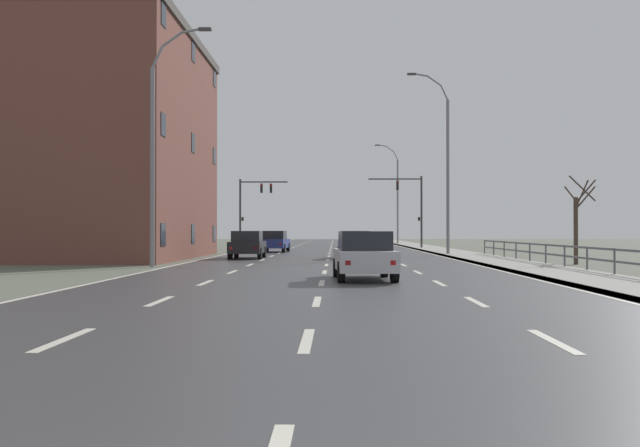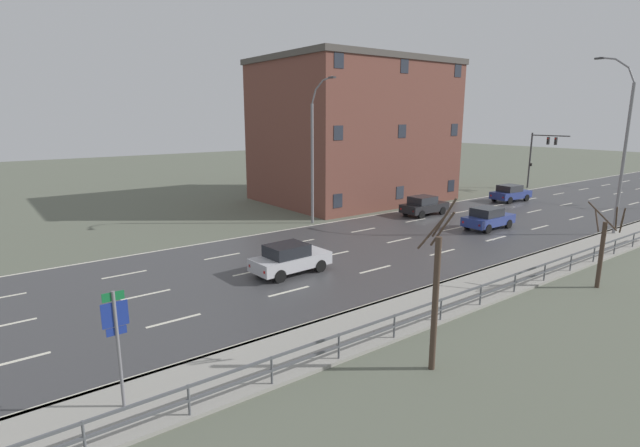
{
  "view_description": "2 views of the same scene",
  "coord_description": "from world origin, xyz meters",
  "px_view_note": "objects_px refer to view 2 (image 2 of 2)",
  "views": [
    {
      "loc": [
        0.41,
        -2.49,
        1.59
      ],
      "look_at": [
        -0.74,
        48.87,
        2.12
      ],
      "focal_mm": 38.83,
      "sensor_mm": 36.0,
      "label": 1
    },
    {
      "loc": [
        21.0,
        6.93,
        7.89
      ],
      "look_at": [
        0.0,
        22.58,
        2.0
      ],
      "focal_mm": 26.89,
      "sensor_mm": 36.0,
      "label": 2
    }
  ],
  "objects_px": {
    "street_lamp_left_bank": "(314,155)",
    "traffic_signal_left": "(539,151)",
    "street_lamp_midground": "(622,150)",
    "brick_building": "(353,131)",
    "car_near_right": "(488,218)",
    "car_near_left": "(290,258)",
    "highway_sign": "(117,335)",
    "car_distant": "(510,193)",
    "car_far_right": "(424,205)"
  },
  "relations": [
    {
      "from": "street_lamp_left_bank",
      "to": "traffic_signal_left",
      "type": "bearing_deg",
      "value": 89.03
    },
    {
      "from": "street_lamp_midground",
      "to": "brick_building",
      "type": "distance_m",
      "value": 22.11
    },
    {
      "from": "brick_building",
      "to": "street_lamp_midground",
      "type": "bearing_deg",
      "value": 12.51
    },
    {
      "from": "car_near_right",
      "to": "brick_building",
      "type": "relative_size",
      "value": 0.25
    },
    {
      "from": "street_lamp_left_bank",
      "to": "car_near_left",
      "type": "xyz_separation_m",
      "value": [
        8.75,
        -7.87,
        -4.32
      ]
    },
    {
      "from": "highway_sign",
      "to": "car_distant",
      "type": "relative_size",
      "value": 0.82
    },
    {
      "from": "traffic_signal_left",
      "to": "car_distant",
      "type": "relative_size",
      "value": 1.45
    },
    {
      "from": "street_lamp_midground",
      "to": "car_distant",
      "type": "bearing_deg",
      "value": 151.77
    },
    {
      "from": "car_near_left",
      "to": "street_lamp_midground",
      "type": "bearing_deg",
      "value": 71.5
    },
    {
      "from": "traffic_signal_left",
      "to": "car_far_right",
      "type": "bearing_deg",
      "value": -83.65
    },
    {
      "from": "car_near_right",
      "to": "traffic_signal_left",
      "type": "bearing_deg",
      "value": 110.75
    },
    {
      "from": "highway_sign",
      "to": "traffic_signal_left",
      "type": "xyz_separation_m",
      "value": [
        -15.3,
        47.96,
        1.91
      ]
    },
    {
      "from": "traffic_signal_left",
      "to": "car_near_left",
      "type": "relative_size",
      "value": 1.45
    },
    {
      "from": "street_lamp_midground",
      "to": "car_near_right",
      "type": "xyz_separation_m",
      "value": [
        -5.98,
        -5.39,
        -4.92
      ]
    },
    {
      "from": "traffic_signal_left",
      "to": "car_near_left",
      "type": "xyz_separation_m",
      "value": [
        8.24,
        -37.9,
        -3.32
      ]
    },
    {
      "from": "car_distant",
      "to": "brick_building",
      "type": "height_order",
      "value": "brick_building"
    },
    {
      "from": "car_near_right",
      "to": "brick_building",
      "type": "height_order",
      "value": "brick_building"
    },
    {
      "from": "car_near_left",
      "to": "car_near_right",
      "type": "height_order",
      "value": "same"
    },
    {
      "from": "highway_sign",
      "to": "car_near_left",
      "type": "relative_size",
      "value": 0.83
    },
    {
      "from": "car_far_right",
      "to": "car_near_right",
      "type": "bearing_deg",
      "value": -1.3
    },
    {
      "from": "traffic_signal_left",
      "to": "brick_building",
      "type": "relative_size",
      "value": 0.37
    },
    {
      "from": "car_distant",
      "to": "brick_building",
      "type": "bearing_deg",
      "value": -129.5
    },
    {
      "from": "traffic_signal_left",
      "to": "car_near_left",
      "type": "distance_m",
      "value": 38.93
    },
    {
      "from": "street_lamp_left_bank",
      "to": "car_distant",
      "type": "height_order",
      "value": "street_lamp_left_bank"
    },
    {
      "from": "highway_sign",
      "to": "street_lamp_left_bank",
      "type": "bearing_deg",
      "value": 131.42
    },
    {
      "from": "car_far_right",
      "to": "brick_building",
      "type": "distance_m",
      "value": 11.14
    },
    {
      "from": "car_near_right",
      "to": "car_far_right",
      "type": "relative_size",
      "value": 1.0
    },
    {
      "from": "street_lamp_midground",
      "to": "highway_sign",
      "type": "distance_m",
      "value": 32.39
    },
    {
      "from": "car_near_left",
      "to": "car_far_right",
      "type": "distance_m",
      "value": 17.82
    },
    {
      "from": "street_lamp_midground",
      "to": "car_far_right",
      "type": "bearing_deg",
      "value": -156.12
    },
    {
      "from": "car_near_right",
      "to": "car_far_right",
      "type": "bearing_deg",
      "value": 178.44
    },
    {
      "from": "car_near_right",
      "to": "highway_sign",
      "type": "bearing_deg",
      "value": -76.32
    },
    {
      "from": "car_near_right",
      "to": "car_distant",
      "type": "height_order",
      "value": "same"
    },
    {
      "from": "street_lamp_left_bank",
      "to": "car_near_left",
      "type": "relative_size",
      "value": 2.51
    },
    {
      "from": "car_near_left",
      "to": "car_far_right",
      "type": "bearing_deg",
      "value": 106.24
    },
    {
      "from": "street_lamp_midground",
      "to": "street_lamp_left_bank",
      "type": "relative_size",
      "value": 1.12
    },
    {
      "from": "street_lamp_midground",
      "to": "highway_sign",
      "type": "relative_size",
      "value": 3.39
    },
    {
      "from": "car_far_right",
      "to": "car_distant",
      "type": "height_order",
      "value": "same"
    },
    {
      "from": "street_lamp_left_bank",
      "to": "street_lamp_midground",
      "type": "bearing_deg",
      "value": 43.83
    },
    {
      "from": "traffic_signal_left",
      "to": "car_near_right",
      "type": "xyz_separation_m",
      "value": [
        8.37,
        -21.17,
        -3.32
      ]
    },
    {
      "from": "traffic_signal_left",
      "to": "car_near_left",
      "type": "height_order",
      "value": "traffic_signal_left"
    },
    {
      "from": "street_lamp_left_bank",
      "to": "car_far_right",
      "type": "relative_size",
      "value": 2.55
    },
    {
      "from": "highway_sign",
      "to": "car_far_right",
      "type": "distance_m",
      "value": 29.86
    },
    {
      "from": "car_far_right",
      "to": "brick_building",
      "type": "xyz_separation_m",
      "value": [
        -9.57,
        0.53,
        5.68
      ]
    },
    {
      "from": "traffic_signal_left",
      "to": "car_distant",
      "type": "bearing_deg",
      "value": -73.29
    },
    {
      "from": "street_lamp_midground",
      "to": "car_near_right",
      "type": "relative_size",
      "value": 2.84
    },
    {
      "from": "traffic_signal_left",
      "to": "brick_building",
      "type": "distance_m",
      "value": 21.92
    },
    {
      "from": "highway_sign",
      "to": "car_near_right",
      "type": "xyz_separation_m",
      "value": [
        -6.93,
        26.79,
        -1.41
      ]
    },
    {
      "from": "car_near_right",
      "to": "brick_building",
      "type": "bearing_deg",
      "value": 176.96
    },
    {
      "from": "car_near_right",
      "to": "brick_building",
      "type": "xyz_separation_m",
      "value": [
        -15.59,
        0.6,
        5.68
      ]
    }
  ]
}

